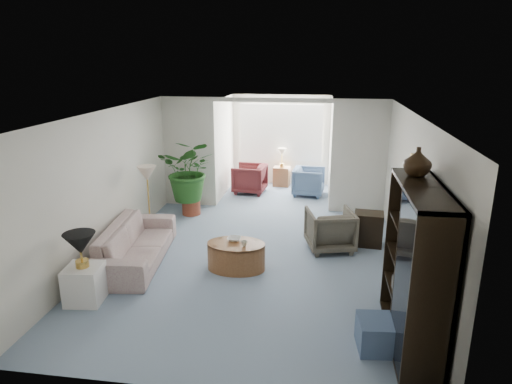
% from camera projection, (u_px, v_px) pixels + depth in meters
% --- Properties ---
extents(floor, '(6.00, 6.00, 0.00)m').
position_uv_depth(floor, '(251.00, 265.00, 7.52)').
color(floor, '#8AA0B6').
rests_on(floor, ground).
extents(sunroom_floor, '(2.60, 2.60, 0.00)m').
position_uv_depth(sunroom_floor, '(276.00, 194.00, 11.40)').
color(sunroom_floor, '#8AA0B6').
rests_on(sunroom_floor, ground).
extents(back_pier_left, '(1.20, 0.12, 2.50)m').
position_uv_depth(back_pier_left, '(189.00, 152.00, 10.27)').
color(back_pier_left, white).
rests_on(back_pier_left, ground).
extents(back_pier_right, '(1.20, 0.12, 2.50)m').
position_uv_depth(back_pier_right, '(359.00, 158.00, 9.74)').
color(back_pier_right, white).
rests_on(back_pier_right, ground).
extents(back_header, '(2.60, 0.12, 0.10)m').
position_uv_depth(back_header, '(272.00, 100.00, 9.66)').
color(back_header, white).
rests_on(back_header, back_pier_left).
extents(window_pane, '(2.20, 0.02, 1.50)m').
position_uv_depth(window_pane, '(281.00, 133.00, 12.03)').
color(window_pane, white).
extents(window_blinds, '(2.20, 0.02, 1.50)m').
position_uv_depth(window_blinds, '(281.00, 133.00, 12.00)').
color(window_blinds, white).
extents(framed_picture, '(0.04, 0.50, 0.40)m').
position_uv_depth(framed_picture, '(415.00, 173.00, 6.59)').
color(framed_picture, '#B9B194').
extents(sofa, '(1.13, 2.33, 0.66)m').
position_uv_depth(sofa, '(136.00, 243.00, 7.58)').
color(sofa, beige).
rests_on(sofa, ground).
extents(end_table, '(0.54, 0.54, 0.53)m').
position_uv_depth(end_table, '(85.00, 284.00, 6.34)').
color(end_table, white).
rests_on(end_table, ground).
extents(table_lamp, '(0.44, 0.44, 0.30)m').
position_uv_depth(table_lamp, '(80.00, 244.00, 6.16)').
color(table_lamp, black).
rests_on(table_lamp, end_table).
extents(floor_lamp, '(0.36, 0.36, 0.28)m').
position_uv_depth(floor_lamp, '(147.00, 173.00, 8.41)').
color(floor_lamp, '#F3DDC1').
rests_on(floor_lamp, ground).
extents(coffee_table, '(1.00, 1.00, 0.45)m').
position_uv_depth(coffee_table, '(236.00, 256.00, 7.34)').
color(coffee_table, brown).
rests_on(coffee_table, ground).
extents(coffee_bowl, '(0.24, 0.24, 0.06)m').
position_uv_depth(coffee_bowl, '(234.00, 239.00, 7.37)').
color(coffee_bowl, silver).
rests_on(coffee_bowl, coffee_table).
extents(coffee_cup, '(0.10, 0.10, 0.09)m').
position_uv_depth(coffee_cup, '(244.00, 244.00, 7.14)').
color(coffee_cup, beige).
rests_on(coffee_cup, coffee_table).
extents(wingback_chair, '(0.96, 0.98, 0.74)m').
position_uv_depth(wingback_chair, '(330.00, 230.00, 8.07)').
color(wingback_chair, '#5C5749').
rests_on(wingback_chair, ground).
extents(side_table_dark, '(0.55, 0.46, 0.62)m').
position_uv_depth(side_table_dark, '(368.00, 229.00, 8.27)').
color(side_table_dark, black).
rests_on(side_table_dark, ground).
extents(entertainment_cabinet, '(0.47, 1.76, 1.96)m').
position_uv_depth(entertainment_cabinet, '(416.00, 268.00, 5.24)').
color(entertainment_cabinet, black).
rests_on(entertainment_cabinet, ground).
extents(cabinet_urn, '(0.33, 0.33, 0.35)m').
position_uv_depth(cabinet_urn, '(418.00, 162.00, 5.38)').
color(cabinet_urn, '#322110').
rests_on(cabinet_urn, entertainment_cabinet).
extents(ottoman, '(0.51, 0.51, 0.38)m').
position_uv_depth(ottoman, '(378.00, 334.00, 5.33)').
color(ottoman, '#4B5F82').
rests_on(ottoman, ground).
extents(plant_pot, '(0.40, 0.40, 0.32)m').
position_uv_depth(plant_pot, '(191.00, 207.00, 9.94)').
color(plant_pot, brown).
rests_on(plant_pot, ground).
extents(house_plant, '(1.22, 1.06, 1.36)m').
position_uv_depth(house_plant, '(190.00, 170.00, 9.70)').
color(house_plant, '#255A1E').
rests_on(house_plant, plant_pot).
extents(sunroom_chair_blue, '(0.83, 0.81, 0.69)m').
position_uv_depth(sunroom_chair_blue, '(309.00, 182.00, 11.28)').
color(sunroom_chair_blue, '#4B5F82').
rests_on(sunroom_chair_blue, ground).
extents(sunroom_chair_maroon, '(0.87, 0.85, 0.73)m').
position_uv_depth(sunroom_chair_maroon, '(250.00, 179.00, 11.48)').
color(sunroom_chair_maroon, maroon).
rests_on(sunroom_chair_maroon, ground).
extents(sunroom_table, '(0.45, 0.37, 0.52)m').
position_uv_depth(sunroom_table, '(282.00, 176.00, 12.12)').
color(sunroom_table, brown).
rests_on(sunroom_table, ground).
extents(shelf_clutter, '(0.30, 0.92, 1.06)m').
position_uv_depth(shelf_clutter, '(415.00, 280.00, 5.03)').
color(shelf_clutter, '#292620').
rests_on(shelf_clutter, entertainment_cabinet).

